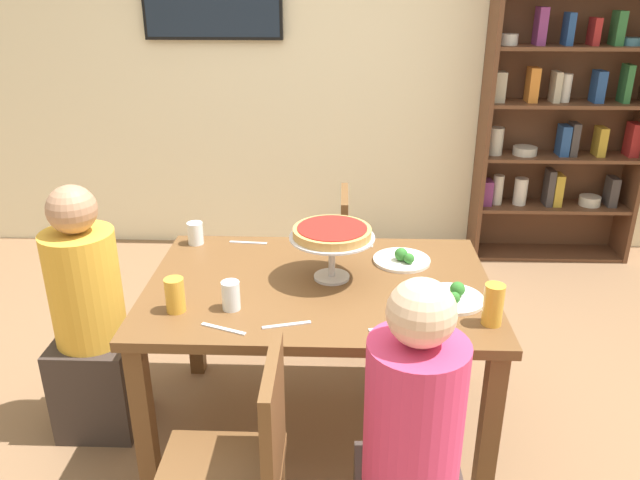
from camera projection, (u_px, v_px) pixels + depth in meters
ground_plane at (319, 426)px, 2.86m from camera, size 12.00×12.00×0.00m
rear_partition at (331, 55)px, 4.33m from camera, size 8.00×0.12×2.80m
dining_table at (319, 303)px, 2.60m from camera, size 1.42×0.96×0.74m
bookshelf at (564, 98)px, 4.20m from camera, size 1.10×0.30×2.21m
diner_head_west at (92, 331)px, 2.69m from camera, size 0.34×0.34×1.15m
diner_near_right at (410, 469)px, 1.94m from camera, size 0.34×0.34×1.15m
chair_near_left at (240, 466)px, 1.96m from camera, size 0.40×0.40×0.87m
chair_far_right at (364, 261)px, 3.37m from camera, size 0.40×0.40×0.87m
deep_dish_pizza_stand at (332, 236)px, 2.53m from camera, size 0.35×0.35×0.23m
salad_plate_near_diner at (451, 296)px, 2.42m from camera, size 0.25×0.25×0.07m
salad_plate_far_diner at (402, 259)px, 2.75m from camera, size 0.25×0.25×0.07m
beer_glass_amber_tall at (493, 305)px, 2.24m from camera, size 0.07×0.07×0.16m
beer_glass_amber_short at (175, 295)px, 2.33m from camera, size 0.07×0.07×0.13m
water_glass_clear_near at (195, 233)px, 2.92m from camera, size 0.07×0.07×0.11m
water_glass_clear_far at (231, 295)px, 2.35m from camera, size 0.07×0.07×0.11m
cutlery_fork_near at (248, 243)px, 2.95m from camera, size 0.18×0.03×0.00m
cutlery_knife_near at (287, 325)px, 2.25m from camera, size 0.18×0.06×0.00m
cutlery_fork_far at (393, 328)px, 2.24m from camera, size 0.18×0.05×0.00m
cutlery_knife_far at (223, 329)px, 2.23m from camera, size 0.17×0.08×0.00m
cutlery_spare_fork at (354, 245)px, 2.92m from camera, size 0.18×0.04×0.00m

